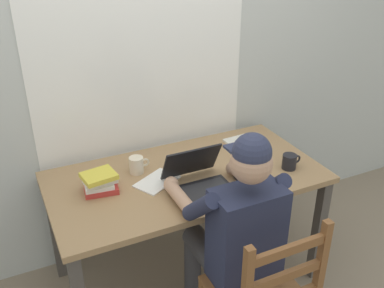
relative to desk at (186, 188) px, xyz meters
The scene contains 11 objects.
ground_plane 0.67m from the desk, ahead, with size 8.00×8.00×0.00m, color gray.
back_wall 0.80m from the desk, 90.21° to the left, with size 6.00×0.08×2.60m.
desk is the anchor object (origin of this frame).
seated_person 0.48m from the desk, 84.80° to the right, with size 0.50×0.60×1.26m.
laptop 0.21m from the desk, 88.06° to the right, with size 0.33×0.33×0.21m.
computer_mouse 0.33m from the desk, 37.91° to the right, with size 0.06×0.10×0.03m, color black.
coffee_mug_white 0.32m from the desk, 148.82° to the left, with size 0.12×0.08×0.10m.
coffee_mug_dark 0.63m from the desk, 18.39° to the right, with size 0.12×0.08×0.09m.
book_stack_main 0.51m from the desk, behind, with size 0.20×0.17×0.11m.
paper_pile_near_laptop 0.55m from the desk, 23.69° to the left, with size 0.18×0.16×0.01m, color silver.
paper_pile_back_corner 0.20m from the desk, behind, with size 0.24×0.16×0.01m, color white.
Camera 1 is at (-0.91, -1.97, 2.07)m, focal length 41.11 mm.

